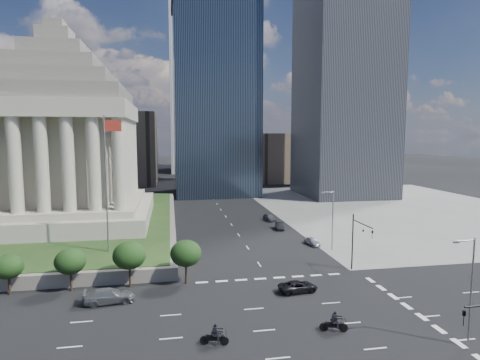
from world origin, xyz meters
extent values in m
plane|color=black|center=(0.00, 100.00, 0.00)|extent=(500.00, 500.00, 0.00)
cube|color=slate|center=(46.00, 60.00, 0.01)|extent=(68.00, 90.00, 0.03)
cube|color=slate|center=(-45.00, 50.00, 0.90)|extent=(66.00, 70.00, 1.80)
cube|color=#243D18|center=(-45.00, 50.00, 1.85)|extent=(64.00, 68.00, 0.10)
cylinder|color=slate|center=(-22.00, 24.00, 11.90)|extent=(0.24, 0.24, 20.00)
cube|color=maroon|center=(-20.80, 24.00, 20.40)|extent=(2.40, 0.05, 1.60)
cube|color=black|center=(2.00, 95.00, 30.00)|extent=(26.00, 26.00, 60.00)
cube|color=black|center=(42.00, 85.00, 50.00)|extent=(26.00, 28.00, 100.00)
cube|color=brown|center=(32.00, 130.00, 10.00)|extent=(20.00, 30.00, 20.00)
cube|color=brown|center=(-30.00, 130.00, 14.00)|extent=(24.00, 30.00, 28.00)
cube|color=black|center=(7.00, -13.00, 6.40)|extent=(0.30, 0.30, 1.10)
cylinder|color=black|center=(12.50, 15.50, 4.00)|extent=(0.18, 0.18, 8.00)
cylinder|color=black|center=(12.50, 12.75, 7.20)|extent=(0.14, 5.50, 0.14)
cube|color=black|center=(12.50, 10.00, 6.40)|extent=(0.30, 0.30, 1.10)
cylinder|color=slate|center=(13.50, -6.00, 5.00)|extent=(0.16, 0.16, 10.00)
cylinder|color=slate|center=(12.60, -6.00, 9.80)|extent=(1.80, 0.12, 0.12)
cube|color=slate|center=(11.70, -6.00, 9.70)|extent=(0.50, 0.22, 0.14)
cylinder|color=slate|center=(13.50, 25.00, 5.00)|extent=(0.16, 0.16, 10.00)
cylinder|color=slate|center=(12.60, 25.00, 9.80)|extent=(1.80, 0.12, 0.12)
cube|color=slate|center=(11.70, 25.00, 9.70)|extent=(0.50, 0.22, 0.14)
imported|color=black|center=(2.33, 8.83, 0.67)|extent=(5.02, 2.74, 1.33)
imported|color=#54575B|center=(-19.89, 9.45, 0.82)|extent=(5.89, 2.97, 1.64)
imported|color=#989AA1|center=(11.50, 28.88, 0.64)|extent=(3.96, 2.10, 1.28)
imported|color=black|center=(9.00, 41.08, 0.67)|extent=(1.97, 4.25, 1.35)
imported|color=#515358|center=(9.00, 49.67, 0.76)|extent=(4.69, 2.43, 1.52)
camera|label=1|loc=(-12.80, -36.34, 18.90)|focal=30.00mm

